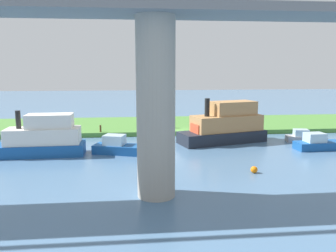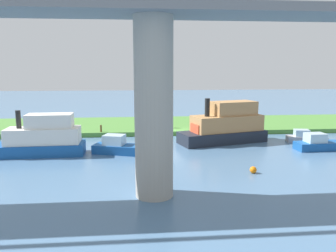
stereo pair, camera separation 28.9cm
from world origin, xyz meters
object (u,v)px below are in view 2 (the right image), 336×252
at_px(skiff_small, 42,138).
at_px(marker_buoy, 253,170).
at_px(mooring_post, 101,129).
at_px(motorboat_red, 320,144).
at_px(bridge_pylon, 154,109).
at_px(person_on_bank, 169,122).
at_px(pontoon_yellow, 305,138).
at_px(motorboat_white, 225,126).
at_px(houseboat_blue, 120,147).

xyz_separation_m(skiff_small, marker_buoy, (-16.58, 6.82, -1.21)).
bearing_deg(mooring_post, motorboat_red, 158.50).
relative_size(bridge_pylon, marker_buoy, 20.72).
xyz_separation_m(motorboat_red, marker_buoy, (8.54, 6.41, -0.31)).
height_order(person_on_bank, pontoon_yellow, person_on_bank).
relative_size(bridge_pylon, skiff_small, 1.33).
height_order(motorboat_white, houseboat_blue, motorboat_white).
relative_size(bridge_pylon, motorboat_white, 1.10).
relative_size(motorboat_white, motorboat_red, 1.96).
bearing_deg(mooring_post, pontoon_yellow, 166.92).
height_order(mooring_post, motorboat_white, motorboat_white).
bearing_deg(mooring_post, houseboat_blue, 107.11).
height_order(bridge_pylon, mooring_post, bridge_pylon).
relative_size(bridge_pylon, mooring_post, 13.37).
relative_size(skiff_small, motorboat_red, 1.62).
distance_m(motorboat_white, skiff_small, 17.59).
relative_size(skiff_small, marker_buoy, 15.60).
relative_size(person_on_bank, houseboat_blue, 0.26).
xyz_separation_m(motorboat_white, marker_buoy, (0.63, 10.41, -1.44)).
bearing_deg(houseboat_blue, pontoon_yellow, -171.01).
xyz_separation_m(person_on_bank, motorboat_red, (-13.07, 10.05, -0.64)).
xyz_separation_m(motorboat_white, pontoon_yellow, (-8.22, 0.71, -1.23)).
height_order(pontoon_yellow, marker_buoy, pontoon_yellow).
distance_m(skiff_small, pontoon_yellow, 25.62).
distance_m(skiff_small, motorboat_red, 25.15).
height_order(bridge_pylon, motorboat_white, bridge_pylon).
bearing_deg(motorboat_red, skiff_small, -0.94).
relative_size(person_on_bank, motorboat_red, 0.29).
bearing_deg(skiff_small, pontoon_yellow, -173.54).
bearing_deg(pontoon_yellow, motorboat_red, 84.67).
relative_size(pontoon_yellow, motorboat_red, 0.85).
xyz_separation_m(pontoon_yellow, marker_buoy, (8.85, 9.71, -0.21)).
height_order(person_on_bank, houseboat_blue, person_on_bank).
xyz_separation_m(bridge_pylon, houseboat_blue, (2.55, -10.42, -4.59)).
bearing_deg(bridge_pylon, motorboat_red, -147.55).
distance_m(mooring_post, motorboat_white, 13.63).
relative_size(mooring_post, motorboat_white, 0.08).
bearing_deg(person_on_bank, pontoon_yellow, 153.22).
xyz_separation_m(bridge_pylon, mooring_post, (4.97, -18.31, -4.29)).
distance_m(person_on_bank, marker_buoy, 17.10).
relative_size(bridge_pylon, pontoon_yellow, 2.54).
height_order(person_on_bank, motorboat_red, person_on_bank).
bearing_deg(mooring_post, bridge_pylon, 105.20).
xyz_separation_m(skiff_small, motorboat_red, (-25.13, 0.41, -0.90)).
distance_m(person_on_bank, pontoon_yellow, 15.01).
height_order(bridge_pylon, pontoon_yellow, bridge_pylon).
bearing_deg(pontoon_yellow, marker_buoy, 47.64).
bearing_deg(bridge_pylon, houseboat_blue, -76.27).
height_order(mooring_post, pontoon_yellow, pontoon_yellow).
bearing_deg(skiff_small, marker_buoy, 157.63).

